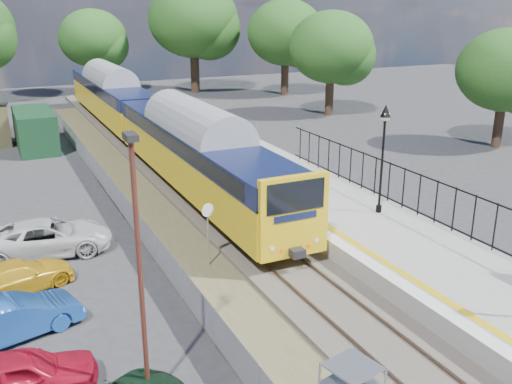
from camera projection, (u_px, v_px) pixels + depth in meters
ground at (355, 328)px, 17.29m from camera, size 120.00×120.00×0.00m
track_bed at (221, 222)px, 25.37m from camera, size 5.90×80.00×0.29m
platform at (331, 211)px, 25.72m from camera, size 5.00×70.00×0.90m
platform_edge at (291, 208)px, 24.74m from camera, size 0.90×70.00×0.01m
victorian_lamp_north at (384, 134)px, 23.24m from camera, size 0.44×0.44×4.60m
palisade_fence at (469, 215)px, 21.30m from camera, size 0.12×26.00×2.00m
wire_fence at (125, 208)px, 25.69m from camera, size 0.06×52.00×1.20m
tree_line at (105, 35)px, 51.81m from camera, size 56.80×43.80×11.88m
train at (143, 116)px, 37.42m from camera, size 2.82×40.83×3.51m
speed_sign at (208, 225)px, 20.77m from camera, size 0.50×0.15×2.52m
carpark_lamp at (139, 259)px, 12.84m from camera, size 0.25×0.50×6.77m
car_red at (22, 375)px, 14.10m from camera, size 3.77×1.85×1.24m
car_blue at (15, 318)px, 16.63m from camera, size 4.03×2.33×1.26m
car_yellow at (17, 277)px, 19.30m from camera, size 4.10×2.68×1.11m
car_white at (47, 238)px, 22.21m from camera, size 5.11×2.74×1.36m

